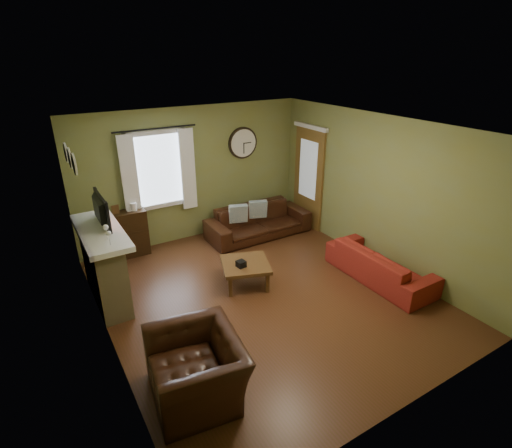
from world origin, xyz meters
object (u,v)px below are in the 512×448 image
armchair (196,368)px  sofa_red (380,264)px  sofa_brown (258,221)px  bookshelf (127,234)px  coffee_table (246,274)px

armchair → sofa_red: bearing=108.5°
sofa_brown → sofa_red: size_ratio=1.13×
sofa_brown → sofa_red: bearing=-71.7°
bookshelf → sofa_brown: (2.52, -0.50, -0.12)m
bookshelf → sofa_brown: bearing=-11.3°
sofa_brown → coffee_table: (-1.16, -1.49, -0.11)m
armchair → coffee_table: size_ratio=1.48×
sofa_brown → sofa_red: (0.83, -2.51, -0.03)m
bookshelf → armchair: 3.69m
sofa_brown → sofa_red: 2.64m
bookshelf → coffee_table: size_ratio=1.17×
sofa_brown → armchair: (-2.75, -3.18, 0.05)m
bookshelf → sofa_red: size_ratio=0.46×
sofa_red → coffee_table: 2.24m
sofa_red → coffee_table: sofa_red is taller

